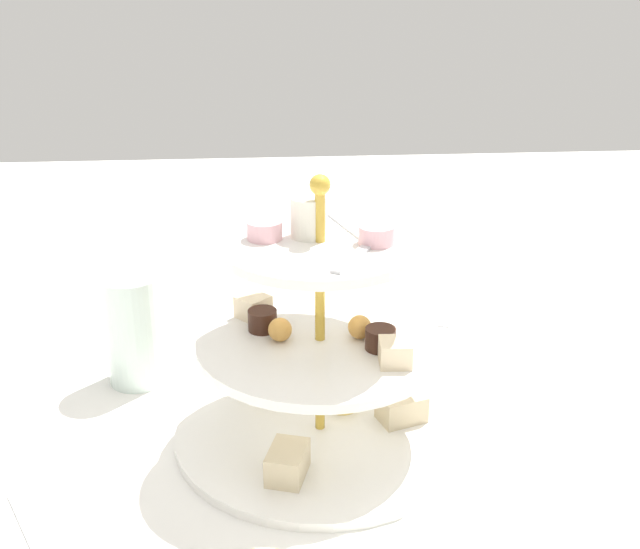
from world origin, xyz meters
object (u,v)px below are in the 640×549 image
object	(u,v)px
tiered_serving_stand	(320,364)
water_glass_tall_right	(134,330)
butter_knife_right	(38,545)
butter_knife_left	(388,318)

from	to	relation	value
tiered_serving_stand	water_glass_tall_right	size ratio (longest dim) A/B	2.28
water_glass_tall_right	butter_knife_right	size ratio (longest dim) A/B	0.79
butter_knife_left	butter_knife_right	world-z (taller)	same
tiered_serving_stand	butter_knife_left	distance (m)	0.31
tiered_serving_stand	butter_knife_right	xyz separation A→B (m)	(-0.15, 0.26, -0.08)
water_glass_tall_right	butter_knife_right	bearing A→B (deg)	170.24
butter_knife_left	tiered_serving_stand	bearing A→B (deg)	84.38
water_glass_tall_right	tiered_serving_stand	bearing A→B (deg)	-122.60
tiered_serving_stand	butter_knife_right	bearing A→B (deg)	120.39
tiered_serving_stand	water_glass_tall_right	xyz separation A→B (m)	(0.13, 0.21, -0.02)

